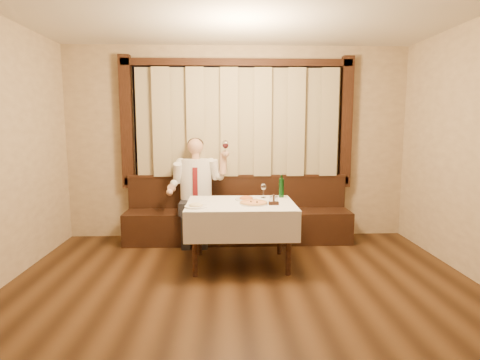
{
  "coord_description": "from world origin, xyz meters",
  "views": [
    {
      "loc": [
        -0.18,
        -2.95,
        1.68
      ],
      "look_at": [
        0.0,
        1.9,
        1.0
      ],
      "focal_mm": 30.0,
      "sensor_mm": 36.0,
      "label": 1
    }
  ],
  "objects_px": {
    "dining_table": "(241,211)",
    "cruet_caddy": "(274,201)",
    "banquette": "(238,219)",
    "pizza": "(254,203)",
    "green_bottle": "(281,187)",
    "pasta_cream": "(196,204)",
    "pasta_red": "(246,197)",
    "seated_man": "(196,183)"
  },
  "relations": [
    {
      "from": "dining_table",
      "to": "cruet_caddy",
      "type": "xyz_separation_m",
      "value": [
        0.38,
        -0.14,
        0.15
      ]
    },
    {
      "from": "banquette",
      "to": "cruet_caddy",
      "type": "distance_m",
      "value": 1.31
    },
    {
      "from": "banquette",
      "to": "pizza",
      "type": "xyz_separation_m",
      "value": [
        0.15,
        -1.11,
        0.46
      ]
    },
    {
      "from": "green_bottle",
      "to": "pizza",
      "type": "bearing_deg",
      "value": -132.32
    },
    {
      "from": "pasta_cream",
      "to": "pasta_red",
      "type": "bearing_deg",
      "value": 34.76
    },
    {
      "from": "cruet_caddy",
      "to": "seated_man",
      "type": "height_order",
      "value": "seated_man"
    },
    {
      "from": "dining_table",
      "to": "seated_man",
      "type": "height_order",
      "value": "seated_man"
    },
    {
      "from": "seated_man",
      "to": "pasta_red",
      "type": "bearing_deg",
      "value": -48.88
    },
    {
      "from": "dining_table",
      "to": "cruet_caddy",
      "type": "bearing_deg",
      "value": -19.98
    },
    {
      "from": "dining_table",
      "to": "green_bottle",
      "type": "distance_m",
      "value": 0.67
    },
    {
      "from": "dining_table",
      "to": "seated_man",
      "type": "xyz_separation_m",
      "value": [
        -0.59,
        0.93,
        0.2
      ]
    },
    {
      "from": "banquette",
      "to": "pasta_cream",
      "type": "bearing_deg",
      "value": -112.01
    },
    {
      "from": "banquette",
      "to": "seated_man",
      "type": "height_order",
      "value": "seated_man"
    },
    {
      "from": "dining_table",
      "to": "seated_man",
      "type": "relative_size",
      "value": 0.85
    },
    {
      "from": "pasta_red",
      "to": "banquette",
      "type": "bearing_deg",
      "value": 95.06
    },
    {
      "from": "pasta_cream",
      "to": "cruet_caddy",
      "type": "bearing_deg",
      "value": 6.55
    },
    {
      "from": "banquette",
      "to": "green_bottle",
      "type": "relative_size",
      "value": 10.66
    },
    {
      "from": "banquette",
      "to": "cruet_caddy",
      "type": "relative_size",
      "value": 26.48
    },
    {
      "from": "pasta_cream",
      "to": "seated_man",
      "type": "distance_m",
      "value": 1.18
    },
    {
      "from": "banquette",
      "to": "pasta_cream",
      "type": "relative_size",
      "value": 12.65
    },
    {
      "from": "pizza",
      "to": "green_bottle",
      "type": "relative_size",
      "value": 1.12
    },
    {
      "from": "pasta_red",
      "to": "seated_man",
      "type": "xyz_separation_m",
      "value": [
        -0.67,
        0.76,
        0.06
      ]
    },
    {
      "from": "green_bottle",
      "to": "pasta_red",
      "type": "bearing_deg",
      "value": -160.03
    },
    {
      "from": "dining_table",
      "to": "pizza",
      "type": "distance_m",
      "value": 0.21
    },
    {
      "from": "pasta_cream",
      "to": "banquette",
      "type": "bearing_deg",
      "value": 67.99
    },
    {
      "from": "cruet_caddy",
      "to": "pizza",
      "type": "bearing_deg",
      "value": 163.46
    },
    {
      "from": "banquette",
      "to": "dining_table",
      "type": "xyz_separation_m",
      "value": [
        0.0,
        -1.02,
        0.34
      ]
    },
    {
      "from": "dining_table",
      "to": "pasta_cream",
      "type": "bearing_deg",
      "value": -154.93
    },
    {
      "from": "pasta_cream",
      "to": "green_bottle",
      "type": "xyz_separation_m",
      "value": [
        1.04,
        0.57,
        0.09
      ]
    },
    {
      "from": "banquette",
      "to": "dining_table",
      "type": "height_order",
      "value": "banquette"
    },
    {
      "from": "pasta_red",
      "to": "pizza",
      "type": "bearing_deg",
      "value": -74.09
    },
    {
      "from": "pasta_red",
      "to": "dining_table",
      "type": "bearing_deg",
      "value": -114.28
    },
    {
      "from": "cruet_caddy",
      "to": "pasta_red",
      "type": "bearing_deg",
      "value": 130.56
    },
    {
      "from": "pasta_cream",
      "to": "cruet_caddy",
      "type": "distance_m",
      "value": 0.89
    },
    {
      "from": "banquette",
      "to": "pizza",
      "type": "bearing_deg",
      "value": -82.39
    },
    {
      "from": "banquette",
      "to": "seated_man",
      "type": "xyz_separation_m",
      "value": [
        -0.59,
        -0.09,
        0.54
      ]
    },
    {
      "from": "seated_man",
      "to": "banquette",
      "type": "bearing_deg",
      "value": 8.74
    },
    {
      "from": "green_bottle",
      "to": "dining_table",
      "type": "bearing_deg",
      "value": -147.86
    },
    {
      "from": "dining_table",
      "to": "pasta_red",
      "type": "bearing_deg",
      "value": 65.72
    },
    {
      "from": "pasta_cream",
      "to": "green_bottle",
      "type": "distance_m",
      "value": 1.19
    },
    {
      "from": "pizza",
      "to": "cruet_caddy",
      "type": "relative_size",
      "value": 2.79
    },
    {
      "from": "pasta_red",
      "to": "cruet_caddy",
      "type": "bearing_deg",
      "value": -45.38
    }
  ]
}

